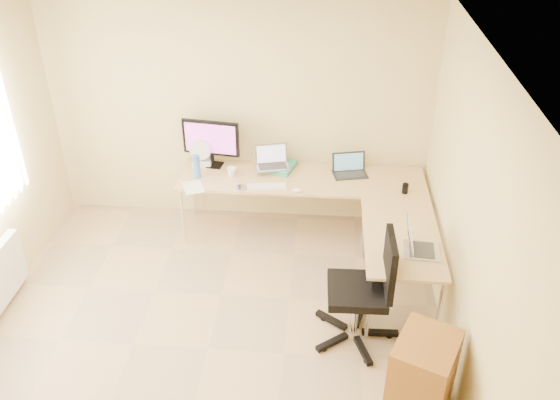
# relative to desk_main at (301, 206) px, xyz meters

# --- Properties ---
(floor) EXTENTS (4.50, 4.50, 0.00)m
(floor) POSITION_rel_desk_main_xyz_m (-0.72, -1.85, -0.36)
(floor) COLOR tan
(floor) RESTS_ON ground
(ceiling) EXTENTS (4.50, 4.50, 0.00)m
(ceiling) POSITION_rel_desk_main_xyz_m (-0.72, -1.85, 2.24)
(ceiling) COLOR white
(ceiling) RESTS_ON ground
(wall_back) EXTENTS (4.50, 0.00, 4.50)m
(wall_back) POSITION_rel_desk_main_xyz_m (-0.72, 0.40, 0.93)
(wall_back) COLOR #DCCD84
(wall_back) RESTS_ON ground
(wall_right) EXTENTS (0.00, 4.50, 4.50)m
(wall_right) POSITION_rel_desk_main_xyz_m (1.38, -1.85, 0.93)
(wall_right) COLOR #DCCD84
(wall_right) RESTS_ON ground
(desk_main) EXTENTS (2.65, 0.70, 0.73)m
(desk_main) POSITION_rel_desk_main_xyz_m (0.00, 0.00, 0.00)
(desk_main) COLOR tan
(desk_main) RESTS_ON ground
(desk_return) EXTENTS (0.70, 1.30, 0.73)m
(desk_return) POSITION_rel_desk_main_xyz_m (0.98, -1.00, 0.00)
(desk_return) COLOR tan
(desk_return) RESTS_ON ground
(monitor) EXTENTS (0.65, 0.28, 0.54)m
(monitor) POSITION_rel_desk_main_xyz_m (-1.01, 0.20, 0.64)
(monitor) COLOR black
(monitor) RESTS_ON desk_main
(book_stack) EXTENTS (0.33, 0.39, 0.06)m
(book_stack) POSITION_rel_desk_main_xyz_m (-0.22, 0.18, 0.39)
(book_stack) COLOR #318874
(book_stack) RESTS_ON desk_main
(laptop_center) EXTENTS (0.41, 0.35, 0.23)m
(laptop_center) POSITION_rel_desk_main_xyz_m (-0.33, 0.11, 0.54)
(laptop_center) COLOR #9999AE
(laptop_center) RESTS_ON desk_main
(laptop_black) EXTENTS (0.41, 0.34, 0.23)m
(laptop_black) POSITION_rel_desk_main_xyz_m (0.52, 0.11, 0.48)
(laptop_black) COLOR black
(laptop_black) RESTS_ON desk_main
(keyboard) EXTENTS (0.43, 0.18, 0.02)m
(keyboard) POSITION_rel_desk_main_xyz_m (-0.36, -0.23, 0.37)
(keyboard) COLOR silver
(keyboard) RESTS_ON desk_main
(mouse) EXTENTS (0.12, 0.10, 0.04)m
(mouse) POSITION_rel_desk_main_xyz_m (-0.04, -0.30, 0.38)
(mouse) COLOR white
(mouse) RESTS_ON desk_main
(mug) EXTENTS (0.11, 0.11, 0.10)m
(mug) POSITION_rel_desk_main_xyz_m (-0.76, -0.02, 0.41)
(mug) COLOR white
(mug) RESTS_ON desk_main
(cd_stack) EXTENTS (0.15, 0.15, 0.03)m
(cd_stack) POSITION_rel_desk_main_xyz_m (-0.62, -0.30, 0.38)
(cd_stack) COLOR silver
(cd_stack) RESTS_ON desk_main
(water_bottle) EXTENTS (0.09, 0.09, 0.26)m
(water_bottle) POSITION_rel_desk_main_xyz_m (-1.13, -0.08, 0.50)
(water_bottle) COLOR #3772C1
(water_bottle) RESTS_ON desk_main
(papers) EXTENTS (0.29, 0.33, 0.01)m
(papers) POSITION_rel_desk_main_xyz_m (-1.13, -0.30, 0.37)
(papers) COLOR white
(papers) RESTS_ON desk_main
(white_box) EXTENTS (0.21, 0.16, 0.07)m
(white_box) POSITION_rel_desk_main_xyz_m (-1.13, 0.20, 0.40)
(white_box) COLOR silver
(white_box) RESTS_ON desk_main
(desk_fan) EXTENTS (0.26, 0.26, 0.30)m
(desk_fan) POSITION_rel_desk_main_xyz_m (-1.13, 0.20, 0.52)
(desk_fan) COLOR silver
(desk_fan) RESTS_ON desk_main
(black_cup) EXTENTS (0.08, 0.08, 0.11)m
(black_cup) POSITION_rel_desk_main_xyz_m (1.07, -0.23, 0.42)
(black_cup) COLOR black
(black_cup) RESTS_ON desk_main
(laptop_return) EXTENTS (0.39, 0.32, 0.25)m
(laptop_return) POSITION_rel_desk_main_xyz_m (1.13, -1.24, 0.49)
(laptop_return) COLOR #ADAFC1
(laptop_return) RESTS_ON desk_return
(office_chair) EXTENTS (0.67, 0.67, 1.09)m
(office_chair) POSITION_rel_desk_main_xyz_m (0.56, -1.58, 0.14)
(office_chair) COLOR black
(office_chair) RESTS_ON ground
(cabinet) EXTENTS (0.60, 0.65, 0.72)m
(cabinet) POSITION_rel_desk_main_xyz_m (1.04, -2.34, -0.01)
(cabinet) COLOR brown
(cabinet) RESTS_ON ground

